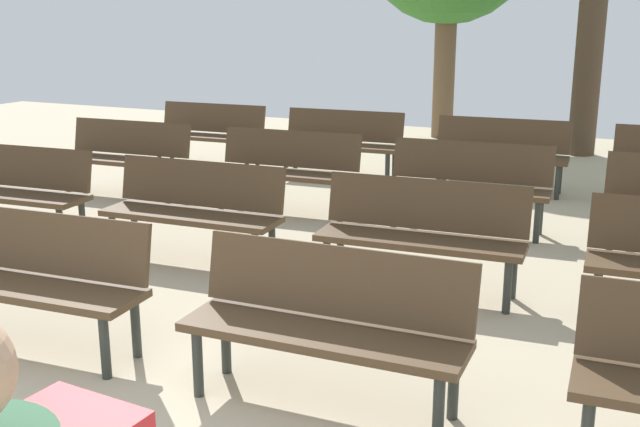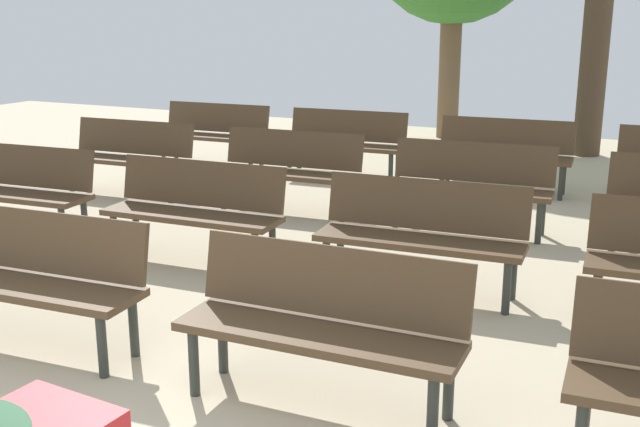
{
  "view_description": "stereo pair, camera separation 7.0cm",
  "coord_description": "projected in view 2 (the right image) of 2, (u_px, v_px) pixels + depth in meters",
  "views": [
    {
      "loc": [
        2.54,
        -1.97,
        2.14
      ],
      "look_at": [
        0.0,
        3.48,
        0.55
      ],
      "focal_mm": 43.05,
      "sensor_mm": 36.0,
      "label": 1
    },
    {
      "loc": [
        2.6,
        -1.94,
        2.14
      ],
      "look_at": [
        0.0,
        3.48,
        0.55
      ],
      "focal_mm": 43.05,
      "sensor_mm": 36.0,
      "label": 2
    }
  ],
  "objects": [
    {
      "name": "bench_r3_c1",
      "position": [
        345.0,
        140.0,
        10.06
      ],
      "size": [
        1.63,
        0.59,
        0.87
      ],
      "rotation": [
        0.0,
        0.0,
        0.07
      ],
      "color": "#4C3823",
      "rests_on": "ground_plane"
    },
    {
      "name": "bench_r3_c2",
      "position": [
        504.0,
        150.0,
        9.28
      ],
      "size": [
        1.63,
        0.6,
        0.87
      ],
      "rotation": [
        0.0,
        0.0,
        0.07
      ],
      "color": "#4C3823",
      "rests_on": "ground_plane"
    },
    {
      "name": "bench_r1_c1",
      "position": [
        195.0,
        205.0,
        6.66
      ],
      "size": [
        1.62,
        0.56,
        0.87
      ],
      "rotation": [
        0.0,
        0.0,
        0.05
      ],
      "color": "#4C3823",
      "rests_on": "ground_plane"
    },
    {
      "name": "bench_r2_c0",
      "position": [
        130.0,
        153.0,
        9.12
      ],
      "size": [
        1.63,
        0.58,
        0.87
      ],
      "rotation": [
        0.0,
        0.0,
        0.06
      ],
      "color": "#4C3823",
      "rests_on": "ground_plane"
    },
    {
      "name": "bench_r1_c2",
      "position": [
        422.0,
        230.0,
        5.92
      ],
      "size": [
        1.63,
        0.59,
        0.87
      ],
      "rotation": [
        0.0,
        0.0,
        0.07
      ],
      "color": "#4C3823",
      "rests_on": "ground_plane"
    },
    {
      "name": "bench_r0_c2",
      "position": [
        323.0,
        318.0,
        4.23
      ],
      "size": [
        1.62,
        0.54,
        0.87
      ],
      "rotation": [
        0.0,
        0.0,
        0.03
      ],
      "color": "#4C3823",
      "rests_on": "ground_plane"
    },
    {
      "name": "bench_r1_c0",
      "position": [
        17.0,
        185.0,
        7.43
      ],
      "size": [
        1.63,
        0.61,
        0.87
      ],
      "rotation": [
        0.0,
        0.0,
        0.08
      ],
      "color": "#4C3823",
      "rests_on": "ground_plane"
    },
    {
      "name": "bench_r2_c1",
      "position": [
        289.0,
        166.0,
        8.35
      ],
      "size": [
        1.63,
        0.58,
        0.87
      ],
      "rotation": [
        0.0,
        0.0,
        0.06
      ],
      "color": "#4C3823",
      "rests_on": "ground_plane"
    },
    {
      "name": "bench_r0_c1",
      "position": [
        32.0,
        272.0,
        4.97
      ],
      "size": [
        1.63,
        0.59,
        0.87
      ],
      "rotation": [
        0.0,
        0.0,
        0.07
      ],
      "color": "#4C3823",
      "rests_on": "ground_plane"
    },
    {
      "name": "bench_r3_c0",
      "position": [
        214.0,
        131.0,
        10.8
      ],
      "size": [
        1.62,
        0.56,
        0.87
      ],
      "rotation": [
        0.0,
        0.0,
        0.05
      ],
      "color": "#4C3823",
      "rests_on": "ground_plane"
    },
    {
      "name": "bench_r2_c2",
      "position": [
        471.0,
        181.0,
        7.61
      ],
      "size": [
        1.63,
        0.6,
        0.87
      ],
      "rotation": [
        0.0,
        0.0,
        0.08
      ],
      "color": "#4C3823",
      "rests_on": "ground_plane"
    }
  ]
}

